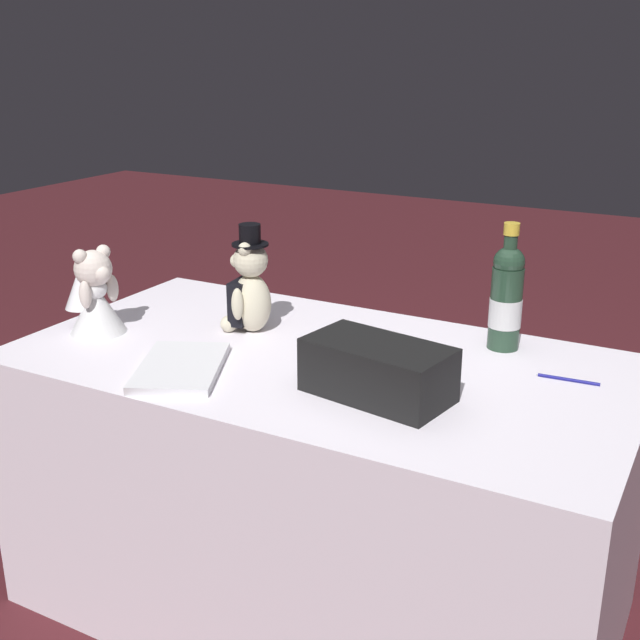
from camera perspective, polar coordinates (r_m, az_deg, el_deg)
name	(u,v)px	position (r m, az deg, el deg)	size (l,w,h in m)	color
ground_plane	(320,601)	(2.38, 0.00, -19.32)	(12.00, 12.00, 0.00)	#47191E
reception_table	(320,486)	(2.17, 0.00, -11.72)	(1.54, 0.83, 0.73)	white
teddy_bear_groom	(249,288)	(2.17, -5.09, 2.26)	(0.14, 0.15, 0.30)	beige
teddy_bear_bride	(93,293)	(2.25, -15.86, 1.85)	(0.20, 0.16, 0.24)	white
champagne_bottle	(506,296)	(2.08, 13.11, 1.65)	(0.08, 0.08, 0.33)	#243E2C
signing_pen	(567,379)	(1.96, 17.14, -4.05)	(0.15, 0.02, 0.01)	navy
gift_case_black	(378,370)	(1.78, 4.13, -3.56)	(0.35, 0.22, 0.12)	black
guestbook	(181,367)	(1.95, -9.88, -3.34)	(0.19, 0.30, 0.02)	white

